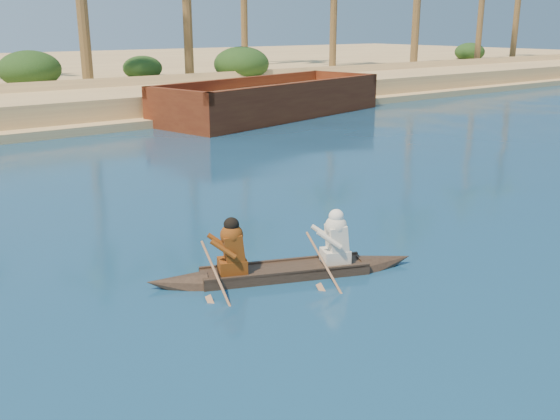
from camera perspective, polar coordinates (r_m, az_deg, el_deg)
canoe at (r=11.43m, az=0.45°, el=-4.82°), size 4.90×2.52×1.38m
barge_right at (r=31.61m, az=-0.72°, el=9.93°), size 13.39×7.02×2.13m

